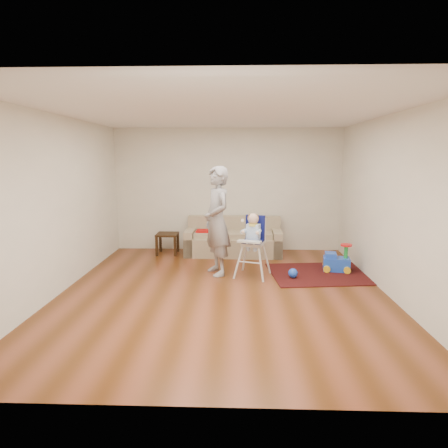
{
  "coord_description": "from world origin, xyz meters",
  "views": [
    {
      "loc": [
        0.2,
        -5.55,
        2.06
      ],
      "look_at": [
        0.0,
        0.4,
        1.0
      ],
      "focal_mm": 30.0,
      "sensor_mm": 36.0,
      "label": 1
    }
  ],
  "objects_px": {
    "high_chair": "(253,246)",
    "adult": "(217,221)",
    "sofa": "(233,236)",
    "toy_ball": "(293,273)",
    "ride_on_toy": "(337,257)",
    "side_table": "(168,244)"
  },
  "relations": [
    {
      "from": "sofa",
      "to": "adult",
      "type": "bearing_deg",
      "value": -99.49
    },
    {
      "from": "high_chair",
      "to": "sofa",
      "type": "bearing_deg",
      "value": 121.08
    },
    {
      "from": "sofa",
      "to": "toy_ball",
      "type": "xyz_separation_m",
      "value": [
        1.05,
        -1.62,
        -0.3
      ]
    },
    {
      "from": "ride_on_toy",
      "to": "toy_ball",
      "type": "relative_size",
      "value": 3.11
    },
    {
      "from": "high_chair",
      "to": "adult",
      "type": "height_order",
      "value": "adult"
    },
    {
      "from": "high_chair",
      "to": "toy_ball",
      "type": "bearing_deg",
      "value": 8.17
    },
    {
      "from": "toy_ball",
      "to": "adult",
      "type": "relative_size",
      "value": 0.09
    },
    {
      "from": "toy_ball",
      "to": "adult",
      "type": "xyz_separation_m",
      "value": [
        -1.32,
        0.23,
        0.86
      ]
    },
    {
      "from": "sofa",
      "to": "side_table",
      "type": "xyz_separation_m",
      "value": [
        -1.42,
        -0.01,
        -0.17
      ]
    },
    {
      "from": "side_table",
      "to": "sofa",
      "type": "bearing_deg",
      "value": 0.25
    },
    {
      "from": "side_table",
      "to": "toy_ball",
      "type": "distance_m",
      "value": 2.95
    },
    {
      "from": "adult",
      "to": "toy_ball",
      "type": "bearing_deg",
      "value": 55.6
    },
    {
      "from": "toy_ball",
      "to": "adult",
      "type": "distance_m",
      "value": 1.59
    },
    {
      "from": "sofa",
      "to": "high_chair",
      "type": "bearing_deg",
      "value": -75.04
    },
    {
      "from": "sofa",
      "to": "side_table",
      "type": "bearing_deg",
      "value": -177.99
    },
    {
      "from": "high_chair",
      "to": "adult",
      "type": "bearing_deg",
      "value": -172.14
    },
    {
      "from": "adult",
      "to": "side_table",
      "type": "bearing_deg",
      "value": -164.82
    },
    {
      "from": "sofa",
      "to": "ride_on_toy",
      "type": "distance_m",
      "value": 2.24
    },
    {
      "from": "sofa",
      "to": "high_chair",
      "type": "xyz_separation_m",
      "value": [
        0.35,
        -1.5,
        0.15
      ]
    },
    {
      "from": "side_table",
      "to": "high_chair",
      "type": "bearing_deg",
      "value": -40.05
    },
    {
      "from": "side_table",
      "to": "adult",
      "type": "xyz_separation_m",
      "value": [
        1.15,
        -1.38,
        0.73
      ]
    },
    {
      "from": "ride_on_toy",
      "to": "high_chair",
      "type": "height_order",
      "value": "high_chair"
    }
  ]
}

